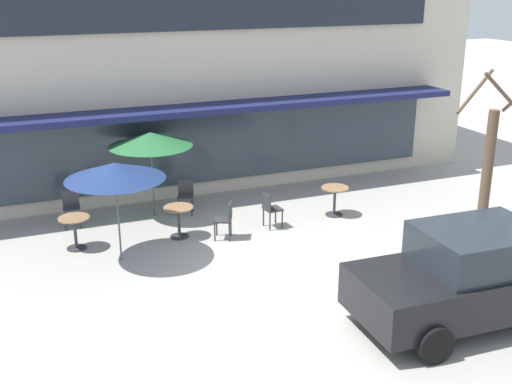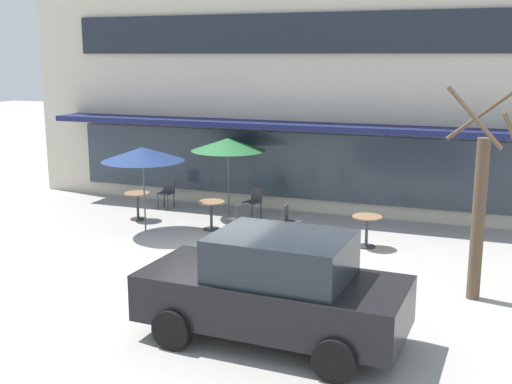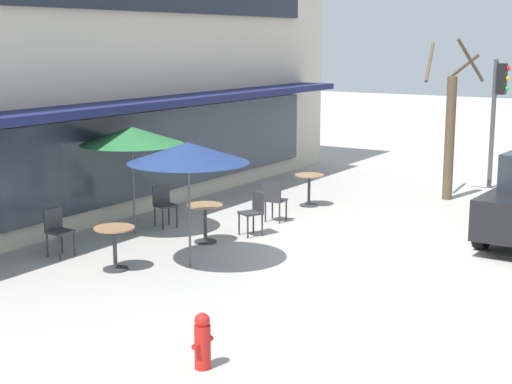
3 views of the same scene
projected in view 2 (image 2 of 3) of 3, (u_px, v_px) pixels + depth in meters
ground_plane at (208, 275)px, 13.33m from camera, size 80.00×80.00×0.00m
building_facade at (331, 84)px, 21.69m from camera, size 17.53×9.10×7.03m
cafe_table_near_wall at (367, 226)px, 15.15m from camera, size 0.70×0.70×0.76m
cafe_table_streetside at (211, 210)px, 16.67m from camera, size 0.70×0.70×0.76m
cafe_table_by_tree at (138, 201)px, 17.69m from camera, size 0.70×0.70×0.76m
patio_umbrella_green_folded at (143, 154)px, 16.18m from camera, size 2.10×2.10×2.20m
patio_umbrella_cream_folded at (228, 144)px, 17.91m from camera, size 2.10×2.10×2.20m
cafe_chair_0 at (167, 191)px, 19.01m from camera, size 0.43×0.43×0.89m
cafe_chair_1 at (239, 218)px, 15.86m from camera, size 0.54×0.54×0.89m
cafe_chair_2 at (254, 200)px, 17.83m from camera, size 0.52×0.52×0.89m
cafe_chair_3 at (290, 220)px, 15.66m from camera, size 0.43×0.43×0.89m
parked_sedan at (275, 288)px, 10.10m from camera, size 4.27×2.14×1.76m
street_tree at (479, 208)px, 11.69m from camera, size 1.27×1.41×3.95m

